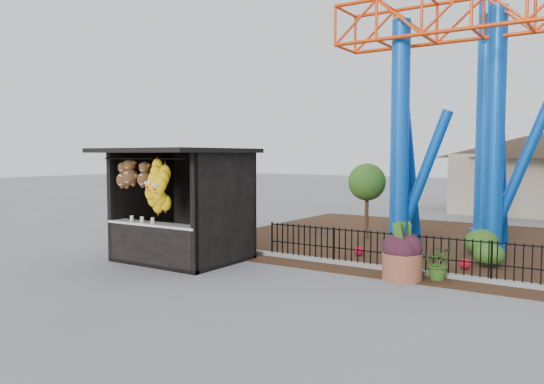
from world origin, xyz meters
The scene contains 10 objects.
ground centered at (0.00, 0.00, 0.00)m, with size 120.00×120.00×0.00m, color slate.
mulch_bed centered at (4.00, 8.00, 0.01)m, with size 18.00×12.00×0.02m, color #331E11.
curb centered at (4.00, 3.00, 0.06)m, with size 18.00×0.18×0.12m, color gray.
prize_booth centered at (-3.00, 0.92, 1.53)m, with size 3.50×3.40×3.12m.
picket_fence centered at (4.90, 3.00, 0.50)m, with size 12.20×0.06×1.00m, color black, non-canonical shape.
roller_coaster centered at (5.12, 8.23, 6.44)m, with size 11.00×6.37×10.82m.
terracotta_planter centered at (2.97, 2.24, 0.32)m, with size 0.93×0.93×0.65m, color brown.
planter_foliage centered at (2.97, 2.24, 0.97)m, with size 0.70×0.70×0.64m, color black.
potted_plant centered at (3.70, 2.70, 0.41)m, with size 0.73×0.63×0.81m, color #255418.
landscaping centered at (4.49, 5.66, 0.33)m, with size 7.77×3.25×0.77m.
Camera 1 is at (7.20, -9.71, 2.94)m, focal length 35.00 mm.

